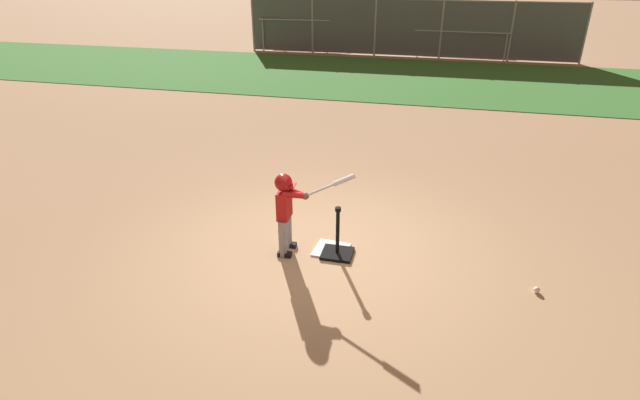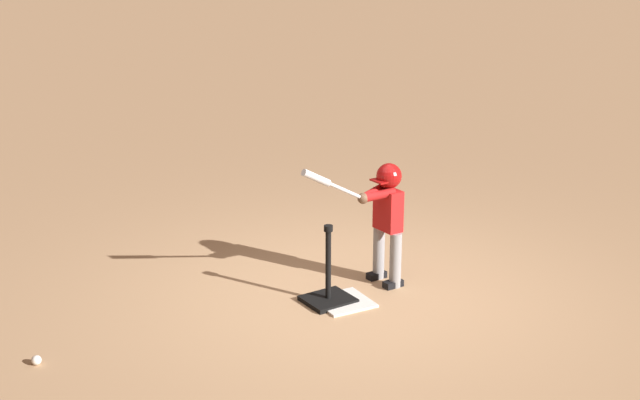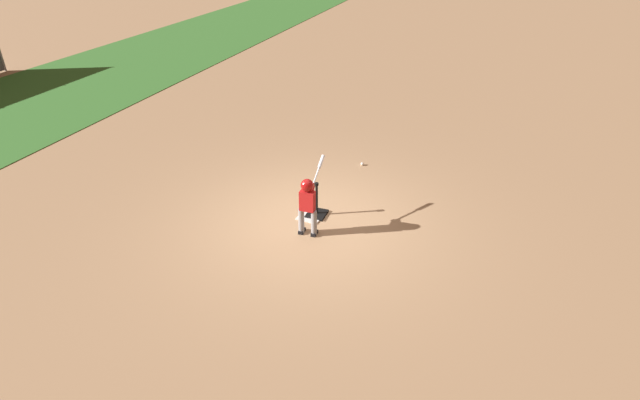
# 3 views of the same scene
# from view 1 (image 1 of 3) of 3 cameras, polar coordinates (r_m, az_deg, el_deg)

# --- Properties ---
(ground_plane) EXTENTS (90.00, 90.00, 0.00)m
(ground_plane) POSITION_cam_1_polar(r_m,az_deg,el_deg) (6.67, -0.22, -5.91)
(ground_plane) COLOR tan
(grass_outfield_strip) EXTENTS (56.00, 6.34, 0.02)m
(grass_outfield_strip) POSITION_cam_1_polar(r_m,az_deg,el_deg) (16.58, 8.71, 13.66)
(grass_outfield_strip) COLOR #3D7F33
(grass_outfield_strip) RESTS_ON ground_plane
(backstop_fence) EXTENTS (12.44, 0.08, 2.09)m
(backstop_fence) POSITION_cam_1_polar(r_m,az_deg,el_deg) (20.11, 10.03, 18.90)
(backstop_fence) COLOR #9E9EA3
(backstop_fence) RESTS_ON ground_plane
(home_plate) EXTENTS (0.48, 0.48, 0.02)m
(home_plate) POSITION_cam_1_polar(r_m,az_deg,el_deg) (6.69, 1.30, -5.69)
(home_plate) COLOR white
(home_plate) RESTS_ON ground_plane
(batting_tee) EXTENTS (0.40, 0.36, 0.70)m
(batting_tee) POSITION_cam_1_polar(r_m,az_deg,el_deg) (6.55, 2.00, -5.49)
(batting_tee) COLOR black
(batting_tee) RESTS_ON ground_plane
(batter_child) EXTENTS (1.02, 0.35, 1.21)m
(batter_child) POSITION_cam_1_polar(r_m,az_deg,el_deg) (6.33, -3.78, -0.43)
(batter_child) COLOR gray
(batter_child) RESTS_ON ground_plane
(baseball) EXTENTS (0.07, 0.07, 0.07)m
(baseball) POSITION_cam_1_polar(r_m,az_deg,el_deg) (6.43, 23.53, -9.39)
(baseball) COLOR white
(baseball) RESTS_ON ground_plane
(bleachers_left_center) EXTENTS (2.98, 2.65, 1.28)m
(bleachers_left_center) POSITION_cam_1_polar(r_m,az_deg,el_deg) (22.03, -2.22, 18.65)
(bleachers_left_center) COLOR #ADAFB7
(bleachers_left_center) RESTS_ON ground_plane
(bleachers_far_left) EXTENTS (3.53, 1.89, 1.03)m
(bleachers_far_left) POSITION_cam_1_polar(r_m,az_deg,el_deg) (20.96, 15.82, 16.99)
(bleachers_far_left) COLOR #ADAFB7
(bleachers_far_left) RESTS_ON ground_plane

